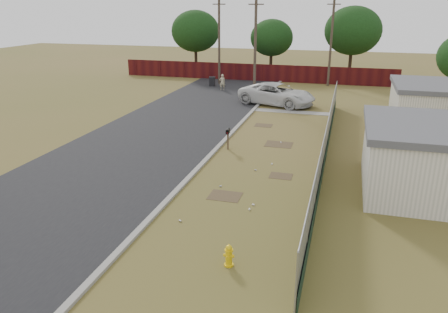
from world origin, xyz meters
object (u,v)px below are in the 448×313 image
(pickup_truck, at_px, (277,94))
(trash_bin, at_px, (212,81))
(mailbox, at_px, (228,133))
(pedestrian, at_px, (222,82))
(fire_hydrant, at_px, (229,256))

(pickup_truck, xyz_separation_m, trash_bin, (-7.77, 6.87, -0.41))
(trash_bin, bearing_deg, mailbox, -70.19)
(pedestrian, height_order, trash_bin, pedestrian)
(fire_hydrant, distance_m, trash_bin, 32.41)
(mailbox, relative_size, trash_bin, 1.33)
(mailbox, height_order, trash_bin, mailbox)
(mailbox, distance_m, pickup_truck, 12.49)
(fire_hydrant, bearing_deg, trash_bin, 108.22)
(fire_hydrant, bearing_deg, mailbox, 105.45)
(pickup_truck, distance_m, pedestrian, 7.93)
(fire_hydrant, xyz_separation_m, pedestrian, (-8.52, 28.91, 0.40))
(pickup_truck, bearing_deg, mailbox, -164.91)
(pickup_truck, relative_size, pedestrian, 4.13)
(pedestrian, bearing_deg, mailbox, 87.51)
(fire_hydrant, height_order, mailbox, mailbox)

